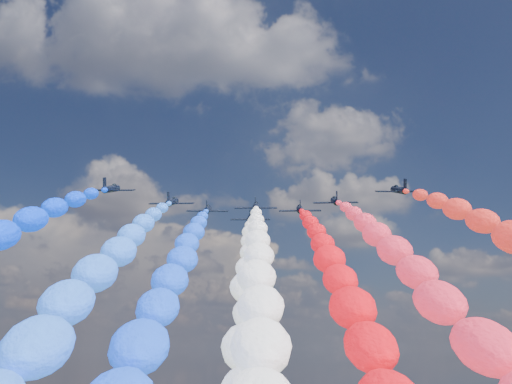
{
  "coord_description": "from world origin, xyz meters",
  "views": [
    {
      "loc": [
        -1.04,
        -121.87,
        76.54
      ],
      "look_at": [
        0.0,
        4.0,
        108.89
      ],
      "focal_mm": 42.86,
      "sensor_mm": 36.0,
      "label": 1
    }
  ],
  "objects": [
    {
      "name": "jet_0",
      "position": [
        -28.51,
        -6.02,
        106.89
      ],
      "size": [
        9.99,
        13.24,
        6.29
      ],
      "primitive_type": null,
      "rotation": [
        0.3,
        0.0,
        -0.05
      ],
      "color": "black"
    },
    {
      "name": "jet_1",
      "position": [
        -17.89,
        4.9,
        106.89
      ],
      "size": [
        9.97,
        13.23,
        6.29
      ],
      "primitive_type": null,
      "rotation": [
        0.3,
        0.0,
        -0.05
      ],
      "color": "black"
    },
    {
      "name": "trail_1",
      "position": [
        -17.89,
        -58.81,
        80.28
      ],
      "size": [
        6.24,
        123.52,
        56.37
      ],
      "primitive_type": null,
      "color": "blue"
    },
    {
      "name": "jet_2",
      "position": [
        -10.84,
        12.2,
        106.89
      ],
      "size": [
        9.59,
        12.96,
        6.29
      ],
      "primitive_type": null,
      "rotation": [
        0.3,
        0.0,
        0.02
      ],
      "color": "black"
    },
    {
      "name": "trail_2",
      "position": [
        -10.84,
        -51.51,
        80.28
      ],
      "size": [
        6.24,
        123.52,
        56.37
      ],
      "primitive_type": null,
      "color": "blue"
    },
    {
      "name": "jet_3",
      "position": [
        0.01,
        9.1,
        106.89
      ],
      "size": [
        9.68,
        13.03,
        6.29
      ],
      "primitive_type": null,
      "rotation": [
        0.3,
        0.0,
        -0.03
      ],
      "color": "black"
    },
    {
      "name": "trail_3",
      "position": [
        0.01,
        -54.61,
        80.28
      ],
      "size": [
        6.24,
        123.52,
        56.37
      ],
      "primitive_type": null,
      "color": "white"
    },
    {
      "name": "jet_4",
      "position": [
        -1.19,
        21.3,
        106.89
      ],
      "size": [
        9.7,
        13.04,
        6.29
      ],
      "primitive_type": null,
      "rotation": [
        0.3,
        0.0,
        -0.03
      ],
      "color": "black"
    },
    {
      "name": "trail_4",
      "position": [
        -1.19,
        -42.41,
        80.28
      ],
      "size": [
        6.24,
        123.52,
        56.37
      ],
      "primitive_type": null,
      "color": "white"
    },
    {
      "name": "jet_5",
      "position": [
        9.9,
        11.74,
        106.89
      ],
      "size": [
        10.07,
        13.3,
        6.29
      ],
      "primitive_type": null,
      "rotation": [
        0.3,
        0.0,
        -0.06
      ],
      "color": "black"
    },
    {
      "name": "trail_5",
      "position": [
        9.9,
        -51.97,
        80.28
      ],
      "size": [
        6.24,
        123.52,
        56.37
      ],
      "primitive_type": null,
      "color": "red"
    },
    {
      "name": "jet_6",
      "position": [
        16.81,
        3.86,
        106.89
      ],
      "size": [
        10.07,
        13.3,
        6.29
      ],
      "primitive_type": null,
      "rotation": [
        0.3,
        0.0,
        -0.06
      ],
      "color": "black"
    },
    {
      "name": "trail_6",
      "position": [
        16.81,
        -59.85,
        80.28
      ],
      "size": [
        6.24,
        123.52,
        56.37
      ],
      "primitive_type": null,
      "color": "red"
    },
    {
      "name": "jet_7",
      "position": [
        28.21,
        -5.55,
        106.89
      ],
      "size": [
        9.6,
        12.97,
        6.29
      ],
      "primitive_type": null,
      "rotation": [
        0.3,
        0.0,
        0.02
      ],
      "color": "black"
    }
  ]
}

